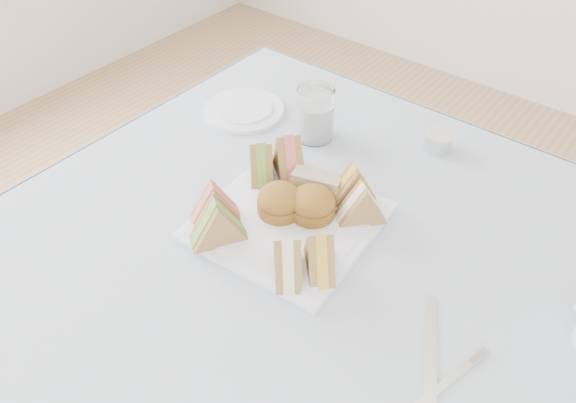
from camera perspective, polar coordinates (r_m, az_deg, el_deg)
The scene contains 19 objects.
table at distance 1.20m, azimuth 1.12°, elevation -17.60°, with size 0.90×0.90×0.74m, color brown.
tablecloth at distance 0.90m, azimuth 1.43°, elevation -5.45°, with size 1.02×1.02×0.01m, color #9AABC7.
serving_plate at distance 0.94m, azimuth 0.00°, elevation -1.99°, with size 0.27×0.27×0.01m, color white.
sandwich_fl_a at distance 0.92m, azimuth -7.50°, elevation -0.05°, with size 0.08×0.04×0.07m, color #9C7C4C, non-canonical shape.
sandwich_fl_b at distance 0.88m, azimuth -7.20°, elevation -1.94°, with size 0.09×0.04×0.08m, color #9C7C4C, non-canonical shape.
sandwich_fr_a at distance 0.83m, azimuth 3.26°, elevation -5.14°, with size 0.08×0.04×0.07m, color #9C7C4C, non-canonical shape.
sandwich_fr_b at distance 0.83m, azimuth -0.05°, elevation -5.63°, with size 0.08×0.04×0.07m, color #9C7C4C, non-canonical shape.
sandwich_bl_a at distance 1.00m, azimuth -2.72°, elevation 4.19°, with size 0.08×0.04×0.07m, color #9C7C4C, non-canonical shape.
sandwich_bl_b at distance 1.00m, azimuth 0.04°, elevation 4.76°, with size 0.09×0.04×0.08m, color #9C7C4C, non-canonical shape.
sandwich_br_a at distance 0.92m, azimuth 7.51°, elevation -0.08°, with size 0.08×0.04×0.07m, color #9C7C4C, non-canonical shape.
sandwich_br_b at distance 0.95m, azimuth 6.65°, elevation 1.85°, with size 0.08×0.04×0.07m, color #9C7C4C, non-canonical shape.
scone_left at distance 0.93m, azimuth -0.84°, elevation 0.06°, with size 0.08×0.08×0.05m, color brown.
scone_right at distance 0.93m, azimuth 2.52°, elevation -0.23°, with size 0.08×0.08×0.05m, color brown.
pastry_slice at distance 0.97m, azimuth 2.95°, elevation 1.83°, with size 0.09×0.03×0.04m, color tan.
side_plate at distance 1.22m, azimuth -4.50°, elevation 9.22°, with size 0.17×0.17×0.01m, color white.
water_glass at distance 1.11m, azimuth 2.77°, elevation 8.91°, with size 0.07×0.07×0.11m, color white.
tea_strainer at distance 1.13m, azimuth 15.01°, elevation 5.86°, with size 0.06×0.06×0.03m, color silver.
knife at distance 0.80m, azimuth 14.26°, elevation -14.97°, with size 0.02×0.20×0.00m, color silver.
fork at distance 0.77m, azimuth 13.56°, elevation -19.16°, with size 0.01×0.18×0.00m, color silver.
Camera 1 is at (0.36, -0.49, 1.40)m, focal length 35.00 mm.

